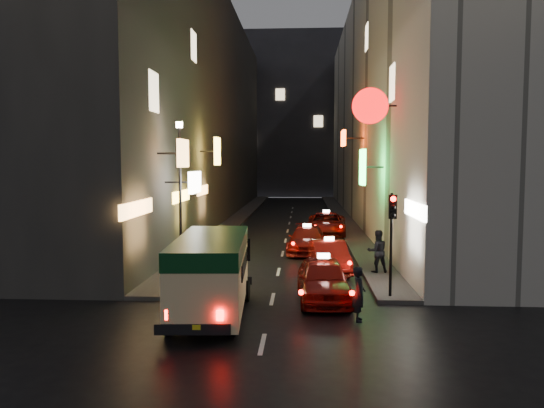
% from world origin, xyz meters
% --- Properties ---
extents(building_left, '(7.41, 52.30, 18.00)m').
position_xyz_m(building_left, '(-8.00, 33.99, 9.00)').
color(building_left, '#3B3836').
rests_on(building_left, ground).
extents(building_right, '(7.89, 52.01, 18.00)m').
position_xyz_m(building_right, '(8.00, 34.00, 9.00)').
color(building_right, '#B3AFA4').
rests_on(building_right, ground).
extents(building_far, '(30.00, 10.00, 22.00)m').
position_xyz_m(building_far, '(0.00, 66.00, 11.00)').
color(building_far, '#36363C').
rests_on(building_far, ground).
extents(sidewalk_left, '(1.50, 52.00, 0.15)m').
position_xyz_m(sidewalk_left, '(-4.25, 34.00, 0.07)').
color(sidewalk_left, '#43403E').
rests_on(sidewalk_left, ground).
extents(sidewalk_right, '(1.50, 52.00, 0.15)m').
position_xyz_m(sidewalk_right, '(4.25, 34.00, 0.07)').
color(sidewalk_right, '#43403E').
rests_on(sidewalk_right, ground).
extents(minibus, '(2.33, 5.76, 2.43)m').
position_xyz_m(minibus, '(-1.73, 6.39, 1.53)').
color(minibus, '#F9DC9B').
rests_on(minibus, ground).
extents(taxi_near, '(2.41, 5.36, 1.84)m').
position_xyz_m(taxi_near, '(1.73, 8.45, 0.84)').
color(taxi_near, maroon).
rests_on(taxi_near, ground).
extents(taxi_second, '(2.44, 5.02, 1.71)m').
position_xyz_m(taxi_second, '(2.16, 13.25, 0.77)').
color(taxi_second, maroon).
rests_on(taxi_second, ground).
extents(taxi_third, '(2.36, 4.98, 1.71)m').
position_xyz_m(taxi_third, '(1.24, 18.05, 0.77)').
color(taxi_third, maroon).
rests_on(taxi_third, ground).
extents(taxi_far, '(2.55, 5.52, 1.88)m').
position_xyz_m(taxi_far, '(2.52, 24.38, 0.86)').
color(taxi_far, maroon).
rests_on(taxi_far, ground).
extents(pedestrian_crossing, '(0.41, 0.62, 1.84)m').
position_xyz_m(pedestrian_crossing, '(2.69, 6.16, 0.92)').
color(pedestrian_crossing, black).
rests_on(pedestrian_crossing, ground).
extents(pedestrian_sidewalk, '(0.80, 0.57, 1.98)m').
position_xyz_m(pedestrian_sidewalk, '(4.10, 12.49, 1.14)').
color(pedestrian_sidewalk, black).
rests_on(pedestrian_sidewalk, sidewalk_right).
extents(traffic_light, '(0.26, 0.43, 3.50)m').
position_xyz_m(traffic_light, '(4.00, 8.47, 2.69)').
color(traffic_light, black).
rests_on(traffic_light, sidewalk_right).
extents(lamp_post, '(0.28, 0.28, 6.22)m').
position_xyz_m(lamp_post, '(-4.20, 13.00, 3.72)').
color(lamp_post, black).
rests_on(lamp_post, sidewalk_left).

